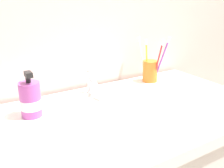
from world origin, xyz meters
TOP-DOWN VIEW (x-y plane):
  - sink_basin at (-0.03, 0.01)m, footprint 0.39×0.39m
  - faucet at (-0.03, 0.19)m, footprint 0.02×0.15m
  - toothbrush_cup at (0.27, 0.20)m, footprint 0.07×0.07m
  - toothbrush_white at (0.25, 0.24)m, footprint 0.03×0.05m
  - toothbrush_purple at (0.30, 0.16)m, footprint 0.04×0.06m
  - toothbrush_yellow at (0.25, 0.20)m, footprint 0.03×0.02m
  - toothbrush_red at (0.28, 0.16)m, footprint 0.02×0.05m
  - soap_dispenser at (-0.29, 0.13)m, footprint 0.07×0.07m

SIDE VIEW (x-z plane):
  - sink_basin at x=-0.03m, z-range 0.74..0.85m
  - faucet at x=-0.03m, z-range 0.83..0.92m
  - toothbrush_cup at x=0.27m, z-range 0.83..0.93m
  - soap_dispenser at x=-0.29m, z-range 0.81..0.96m
  - toothbrush_yellow at x=0.25m, z-range 0.85..1.04m
  - toothbrush_red at x=0.28m, z-range 0.85..1.04m
  - toothbrush_white at x=0.25m, z-range 0.85..1.04m
  - toothbrush_purple at x=0.30m, z-range 0.85..1.05m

